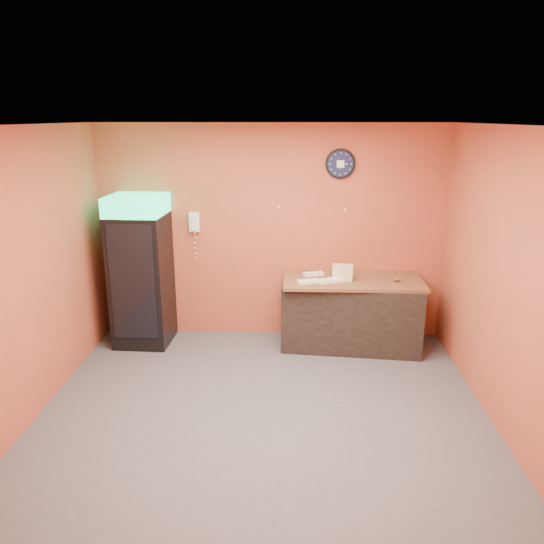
{
  "coord_description": "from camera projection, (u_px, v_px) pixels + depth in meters",
  "views": [
    {
      "loc": [
        0.27,
        -4.79,
        2.87
      ],
      "look_at": [
        0.07,
        0.6,
        1.28
      ],
      "focal_mm": 35.0,
      "sensor_mm": 36.0,
      "label": 1
    }
  ],
  "objects": [
    {
      "name": "wrapped_sandwich_right",
      "position": [
        313.0,
        274.0,
        6.81
      ],
      "size": [
        0.28,
        0.18,
        0.04
      ],
      "primitive_type": "cube",
      "rotation": [
        0.0,
        0.0,
        0.34
      ],
      "color": "white",
      "rests_on": "butcher_paper"
    },
    {
      "name": "wrapped_sandwich_left",
      "position": [
        308.0,
        281.0,
        6.5
      ],
      "size": [
        0.28,
        0.18,
        0.04
      ],
      "primitive_type": "cube",
      "rotation": [
        0.0,
        0.0,
        0.31
      ],
      "color": "white",
      "rests_on": "butcher_paper"
    },
    {
      "name": "prep_counter",
      "position": [
        351.0,
        314.0,
        6.8
      ],
      "size": [
        1.79,
        0.93,
        0.86
      ],
      "primitive_type": "cube",
      "rotation": [
        0.0,
        0.0,
        -0.1
      ],
      "color": "black",
      "rests_on": "floor"
    },
    {
      "name": "sub_roll_stack",
      "position": [
        343.0,
        273.0,
        6.57
      ],
      "size": [
        0.26,
        0.12,
        0.21
      ],
      "rotation": [
        0.0,
        0.0,
        -0.14
      ],
      "color": "#F7E5C0",
      "rests_on": "butcher_paper"
    },
    {
      "name": "back_wall",
      "position": [
        271.0,
        233.0,
        6.93
      ],
      "size": [
        4.5,
        0.02,
        2.8
      ],
      "primitive_type": "cube",
      "color": "#C44F37",
      "rests_on": "floor"
    },
    {
      "name": "ceiling",
      "position": [
        262.0,
        125.0,
        4.62
      ],
      "size": [
        4.5,
        4.0,
        0.02
      ],
      "primitive_type": "cube",
      "color": "white",
      "rests_on": "back_wall"
    },
    {
      "name": "wall_phone",
      "position": [
        194.0,
        222.0,
        6.87
      ],
      "size": [
        0.13,
        0.11,
        0.25
      ],
      "color": "white",
      "rests_on": "back_wall"
    },
    {
      "name": "wrapped_sandwich_mid",
      "position": [
        330.0,
        281.0,
        6.52
      ],
      "size": [
        0.32,
        0.19,
        0.04
      ],
      "primitive_type": "cube",
      "rotation": [
        0.0,
        0.0,
        0.28
      ],
      "color": "white",
      "rests_on": "butcher_paper"
    },
    {
      "name": "beverage_cooler",
      "position": [
        141.0,
        274.0,
        6.74
      ],
      "size": [
        0.71,
        0.72,
        1.94
      ],
      "rotation": [
        0.0,
        0.0,
        -0.04
      ],
      "color": "black",
      "rests_on": "floor"
    },
    {
      "name": "right_wall",
      "position": [
        504.0,
        281.0,
        4.93
      ],
      "size": [
        0.02,
        4.0,
        2.8
      ],
      "primitive_type": "cube",
      "color": "#C44F37",
      "rests_on": "floor"
    },
    {
      "name": "floor",
      "position": [
        263.0,
        409.0,
        5.41
      ],
      "size": [
        4.5,
        4.5,
        0.0
      ],
      "primitive_type": "plane",
      "color": "#47474C",
      "rests_on": "ground"
    },
    {
      "name": "kitchen_tool",
      "position": [
        340.0,
        276.0,
        6.68
      ],
      "size": [
        0.06,
        0.06,
        0.06
      ],
      "primitive_type": "cylinder",
      "color": "silver",
      "rests_on": "butcher_paper"
    },
    {
      "name": "wall_clock",
      "position": [
        340.0,
        164.0,
        6.62
      ],
      "size": [
        0.37,
        0.06,
        0.37
      ],
      "color": "black",
      "rests_on": "back_wall"
    },
    {
      "name": "left_wall",
      "position": [
        29.0,
        276.0,
        5.09
      ],
      "size": [
        0.02,
        4.0,
        2.8
      ],
      "primitive_type": "cube",
      "color": "#C44F37",
      "rests_on": "floor"
    },
    {
      "name": "butcher_paper",
      "position": [
        353.0,
        280.0,
        6.67
      ],
      "size": [
        1.74,
        0.84,
        0.04
      ],
      "primitive_type": "cube",
      "rotation": [
        0.0,
        0.0,
        -0.0
      ],
      "color": "brown",
      "rests_on": "prep_counter"
    }
  ]
}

